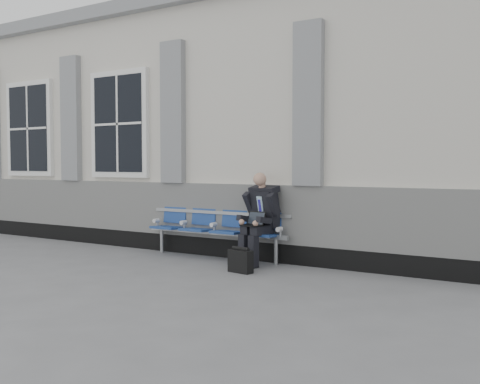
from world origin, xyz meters
The scene contains 5 objects.
ground centered at (0.00, 0.00, 0.00)m, with size 70.00×70.00×0.00m, color slate.
station_building centered at (-0.02, 3.47, 2.22)m, with size 14.40×4.40×4.49m.
bench centered at (2.55, 1.32, 0.55)m, with size 2.60×0.47×0.91m.
businessman centered at (3.43, 1.19, 0.76)m, with size 0.59×0.79×1.39m.
briefcase centered at (3.49, 0.53, 0.17)m, with size 0.37×0.20×0.36m.
Camera 1 is at (7.28, -5.84, 1.52)m, focal length 40.00 mm.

